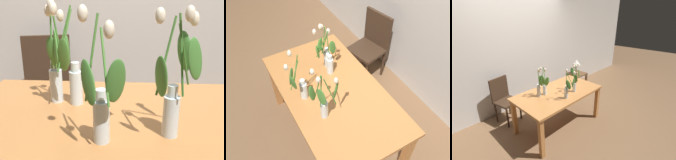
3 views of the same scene
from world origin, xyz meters
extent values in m
plane|color=brown|center=(0.00, 0.00, 0.00)|extent=(18.00, 18.00, 0.00)
cube|color=beige|center=(0.00, 1.29, 1.35)|extent=(9.00, 0.10, 2.70)
cube|color=#B7753D|center=(0.00, 0.00, 0.72)|extent=(1.60, 0.90, 0.04)
cube|color=#B7753D|center=(-0.74, -0.39, 0.35)|extent=(0.07, 0.07, 0.70)
cube|color=#B7753D|center=(0.74, -0.39, 0.35)|extent=(0.07, 0.07, 0.70)
cube|color=#B7753D|center=(-0.74, 0.39, 0.35)|extent=(0.07, 0.07, 0.70)
cube|color=#B7753D|center=(0.74, 0.39, 0.35)|extent=(0.07, 0.07, 0.70)
cylinder|color=silver|center=(-0.24, 0.10, 0.83)|extent=(0.07, 0.07, 0.18)
cylinder|color=silver|center=(-0.24, 0.10, 0.94)|extent=(0.04, 0.04, 0.05)
cylinder|color=silver|center=(-0.24, 0.10, 0.80)|extent=(0.06, 0.06, 0.11)
cylinder|color=#478433|center=(-0.29, 0.08, 1.10)|extent=(0.09, 0.05, 0.31)
ellipsoid|color=#F2E5C6|center=(-0.34, 0.06, 1.26)|extent=(0.04, 0.04, 0.06)
ellipsoid|color=#4C8E38|center=(-0.32, 0.04, 1.06)|extent=(0.06, 0.11, 0.18)
cylinder|color=#478433|center=(-0.28, 0.04, 1.09)|extent=(0.07, 0.11, 0.29)
ellipsoid|color=#F2E5C6|center=(-0.31, -0.01, 1.25)|extent=(0.04, 0.04, 0.06)
ellipsoid|color=#4C8E38|center=(-0.27, -0.01, 1.04)|extent=(0.08, 0.08, 0.18)
cylinder|color=silver|center=(-0.35, 0.13, 0.83)|extent=(0.07, 0.07, 0.18)
cylinder|color=silver|center=(-0.35, 0.13, 0.94)|extent=(0.04, 0.04, 0.05)
cylinder|color=silver|center=(-0.35, 0.13, 0.80)|extent=(0.06, 0.06, 0.11)
cylinder|color=#478433|center=(-0.33, 0.13, 1.07)|extent=(0.04, 0.01, 0.26)
ellipsoid|color=#F2E5C6|center=(-0.31, 0.13, 1.20)|extent=(0.04, 0.04, 0.06)
ellipsoid|color=#427F33|center=(-0.29, 0.16, 1.01)|extent=(0.03, 0.10, 0.18)
cylinder|color=#478433|center=(-0.36, 0.10, 1.09)|extent=(0.01, 0.04, 0.29)
ellipsoid|color=#F2E5C6|center=(-0.36, 0.09, 1.23)|extent=(0.04, 0.04, 0.06)
ellipsoid|color=#427F33|center=(-0.33, 0.06, 1.03)|extent=(0.10, 0.06, 0.18)
cylinder|color=silver|center=(0.21, -0.20, 0.83)|extent=(0.07, 0.07, 0.18)
cylinder|color=silver|center=(0.21, -0.20, 0.94)|extent=(0.04, 0.04, 0.05)
cylinder|color=silver|center=(0.21, -0.20, 0.80)|extent=(0.06, 0.06, 0.11)
cylinder|color=#3D752D|center=(0.17, -0.23, 1.10)|extent=(0.07, 0.05, 0.30)
ellipsoid|color=#F2E5C6|center=(0.14, -0.25, 1.25)|extent=(0.04, 0.04, 0.06)
ellipsoid|color=#427F33|center=(0.16, -0.28, 1.03)|extent=(0.07, 0.09, 0.18)
cylinder|color=#3D752D|center=(0.23, -0.23, 1.10)|extent=(0.04, 0.05, 0.32)
ellipsoid|color=#F2E5C6|center=(0.25, -0.25, 1.26)|extent=(0.04, 0.04, 0.06)
ellipsoid|color=#427F33|center=(0.28, -0.25, 1.09)|extent=(0.10, 0.07, 0.18)
cylinder|color=#3D752D|center=(0.26, -0.16, 1.08)|extent=(0.08, 0.08, 0.27)
ellipsoid|color=#F2E5C6|center=(0.29, -0.13, 1.22)|extent=(0.04, 0.04, 0.06)
ellipsoid|color=#427F33|center=(0.27, -0.11, 1.09)|extent=(0.08, 0.11, 0.18)
cylinder|color=silver|center=(-0.07, -0.27, 0.83)|extent=(0.07, 0.07, 0.18)
cylinder|color=silver|center=(-0.07, -0.27, 0.94)|extent=(0.04, 0.04, 0.05)
cylinder|color=silver|center=(-0.07, -0.27, 0.80)|extent=(0.06, 0.06, 0.11)
cylinder|color=#478433|center=(-0.10, -0.30, 1.10)|extent=(0.05, 0.06, 0.32)
ellipsoid|color=#F2E5C6|center=(-0.12, -0.32, 1.26)|extent=(0.04, 0.04, 0.06)
ellipsoid|color=#427F33|center=(-0.11, -0.35, 1.03)|extent=(0.09, 0.10, 0.18)
cylinder|color=#478433|center=(-0.05, -0.34, 1.08)|extent=(0.04, 0.12, 0.26)
ellipsoid|color=#F2E5C6|center=(-0.03, -0.40, 1.22)|extent=(0.04, 0.04, 0.06)
ellipsoid|color=#427F33|center=(-0.01, -0.37, 1.04)|extent=(0.09, 0.06, 0.18)
cube|color=#382619|center=(-0.63, 0.85, 0.45)|extent=(0.48, 0.48, 0.04)
cylinder|color=#382619|center=(-0.42, 0.72, 0.21)|extent=(0.04, 0.04, 0.43)
cylinder|color=#382619|center=(-0.75, 0.65, 0.21)|extent=(0.04, 0.04, 0.43)
cylinder|color=#382619|center=(-0.50, 1.06, 0.21)|extent=(0.04, 0.04, 0.43)
cylinder|color=#382619|center=(-0.83, 0.98, 0.21)|extent=(0.04, 0.04, 0.43)
cube|color=#382619|center=(-0.67, 1.03, 0.70)|extent=(0.40, 0.13, 0.46)
cube|color=brown|center=(1.44, 0.73, 0.53)|extent=(0.44, 0.44, 0.04)
cube|color=brown|center=(1.25, 0.54, 0.26)|extent=(0.04, 0.04, 0.51)
cube|color=brown|center=(1.63, 0.54, 0.26)|extent=(0.04, 0.04, 0.51)
cube|color=brown|center=(1.25, 0.92, 0.26)|extent=(0.04, 0.04, 0.51)
cube|color=brown|center=(1.63, 0.92, 0.26)|extent=(0.04, 0.04, 0.51)
cylinder|color=olive|center=(1.42, 0.75, 0.56)|extent=(0.12, 0.12, 0.02)
cylinder|color=olive|center=(1.42, 0.75, 0.68)|extent=(0.02, 0.02, 0.22)
cone|color=silver|center=(1.42, 0.75, 0.87)|extent=(0.22, 0.22, 0.16)
cylinder|color=beige|center=(1.31, 0.67, 0.59)|extent=(0.06, 0.06, 0.07)
camera|label=1|loc=(0.04, -1.29, 1.37)|focal=45.62mm
camera|label=2|loc=(1.41, -0.75, 2.59)|focal=40.35mm
camera|label=3|loc=(-1.85, -1.93, 2.09)|focal=25.63mm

